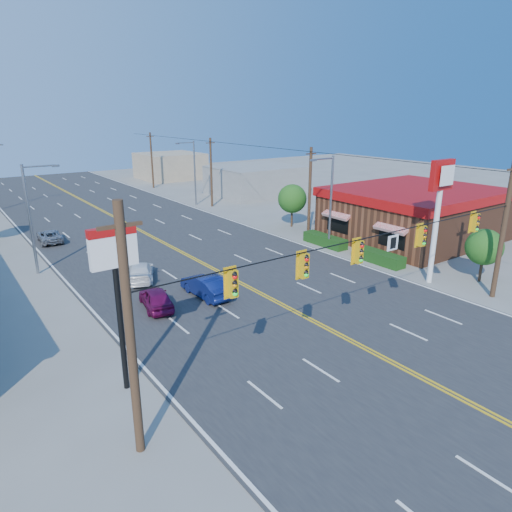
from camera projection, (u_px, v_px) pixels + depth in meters
ground at (368, 351)px, 22.93m from camera, size 160.00×160.00×0.00m
road at (184, 254)px, 38.37m from camera, size 20.00×120.00×0.06m
signal_span at (374, 259)px, 21.37m from camera, size 24.32×0.34×9.00m
kfc at (414, 213)px, 42.56m from camera, size 16.30×12.40×4.70m
kfc_pylon at (439, 197)px, 30.31m from camera, size 2.20×0.36×8.50m
pizza_hut_sign at (116, 276)px, 18.31m from camera, size 1.90×0.30×6.85m
streetlight_se at (329, 198)px, 38.39m from camera, size 2.55×0.25×8.00m
streetlight_ne at (193, 169)px, 56.93m from camera, size 2.55×0.25×8.00m
streetlight_sw at (32, 213)px, 32.54m from camera, size 2.55×0.25×8.00m
utility_pole_near at (310, 193)px, 42.36m from camera, size 0.28×0.28×8.40m
utility_pole_mid at (211, 173)px, 56.26m from camera, size 0.28×0.28×8.40m
utility_pole_far at (152, 161)px, 70.17m from camera, size 0.28×0.28×8.40m
tree_kfc_rear at (292, 199)px, 46.56m from camera, size 2.94×2.94×4.41m
tree_kfc_front at (484, 247)px, 31.51m from camera, size 2.52×2.52×3.78m
bld_east_mid at (256, 180)px, 65.48m from camera, size 12.00×10.00×4.00m
bld_east_far at (170, 166)px, 80.75m from camera, size 10.00×10.00×4.40m
car_magenta at (156, 299)px, 27.58m from camera, size 2.18×4.00×1.29m
car_blue at (206, 287)px, 29.35m from camera, size 1.64×4.30×1.40m
car_white at (140, 272)px, 32.21m from camera, size 3.35×4.65×1.25m
car_silver at (50, 237)px, 41.52m from camera, size 2.18×4.20×1.13m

